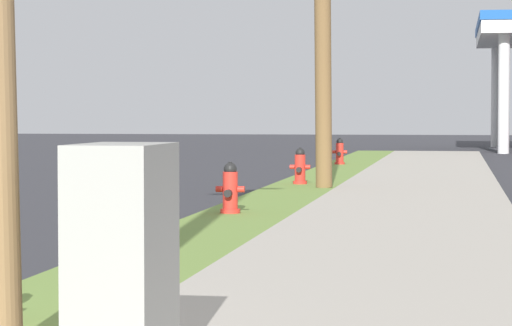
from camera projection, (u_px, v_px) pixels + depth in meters
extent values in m
cylinder|color=red|center=(230.00, 211.00, 17.09)|extent=(0.29, 0.29, 0.06)
cylinder|color=red|center=(230.00, 192.00, 17.08)|extent=(0.22, 0.22, 0.60)
sphere|color=black|center=(230.00, 169.00, 17.06)|extent=(0.19, 0.19, 0.19)
cylinder|color=black|center=(230.00, 164.00, 17.06)|extent=(0.06, 0.06, 0.05)
cylinder|color=red|center=(219.00, 189.00, 17.10)|extent=(0.10, 0.09, 0.09)
cylinder|color=red|center=(241.00, 189.00, 17.05)|extent=(0.10, 0.09, 0.09)
cylinder|color=black|center=(228.00, 193.00, 16.91)|extent=(0.11, 0.12, 0.11)
cylinder|color=red|center=(300.00, 182.00, 24.13)|extent=(0.29, 0.29, 0.06)
cylinder|color=red|center=(300.00, 169.00, 24.12)|extent=(0.22, 0.22, 0.60)
sphere|color=black|center=(300.00, 153.00, 24.11)|extent=(0.19, 0.19, 0.19)
cylinder|color=black|center=(300.00, 149.00, 24.10)|extent=(0.06, 0.06, 0.05)
cylinder|color=red|center=(292.00, 167.00, 24.14)|extent=(0.10, 0.09, 0.09)
cylinder|color=red|center=(308.00, 167.00, 24.09)|extent=(0.10, 0.09, 0.09)
cylinder|color=black|center=(299.00, 170.00, 23.95)|extent=(0.11, 0.12, 0.11)
cylinder|color=red|center=(340.00, 163.00, 33.42)|extent=(0.29, 0.29, 0.06)
cylinder|color=red|center=(340.00, 154.00, 33.41)|extent=(0.22, 0.22, 0.60)
sphere|color=black|center=(340.00, 142.00, 33.39)|extent=(0.19, 0.19, 0.19)
cylinder|color=black|center=(340.00, 139.00, 33.39)|extent=(0.06, 0.06, 0.05)
cylinder|color=red|center=(334.00, 152.00, 33.43)|extent=(0.10, 0.09, 0.09)
cylinder|color=red|center=(345.00, 152.00, 33.38)|extent=(0.10, 0.09, 0.09)
cylinder|color=black|center=(339.00, 154.00, 33.24)|extent=(0.11, 0.12, 0.11)
cube|color=gray|center=(122.00, 261.00, 6.45)|extent=(0.46, 0.78, 1.28)
cylinder|color=silver|center=(504.00, 94.00, 45.48)|extent=(0.44, 0.44, 4.61)
cylinder|color=silver|center=(496.00, 97.00, 54.51)|extent=(0.44, 0.44, 4.61)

